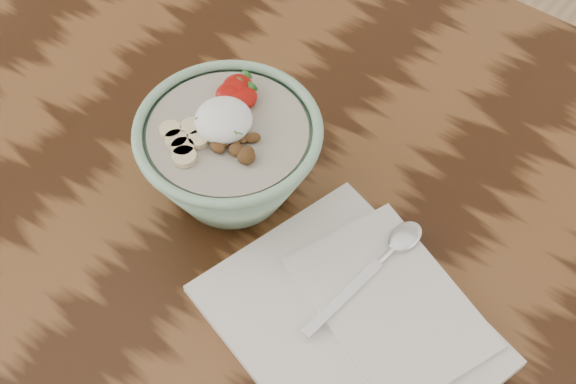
% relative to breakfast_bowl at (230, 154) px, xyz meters
% --- Properties ---
extents(table, '(1.60, 0.90, 0.75)m').
position_rel_breakfast_bowl_xyz_m(table, '(0.01, 0.05, -0.16)').
color(table, black).
rests_on(table, ground).
extents(breakfast_bowl, '(0.20, 0.20, 0.14)m').
position_rel_breakfast_bowl_xyz_m(breakfast_bowl, '(0.00, 0.00, 0.00)').
color(breakfast_bowl, '#85B38F').
rests_on(breakfast_bowl, table).
extents(napkin, '(0.33, 0.30, 0.02)m').
position_rel_breakfast_bowl_xyz_m(napkin, '(0.21, -0.06, -0.06)').
color(napkin, silver).
rests_on(napkin, table).
extents(spoon, '(0.04, 0.18, 0.01)m').
position_rel_breakfast_bowl_xyz_m(spoon, '(0.20, 0.03, -0.05)').
color(spoon, silver).
rests_on(spoon, napkin).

